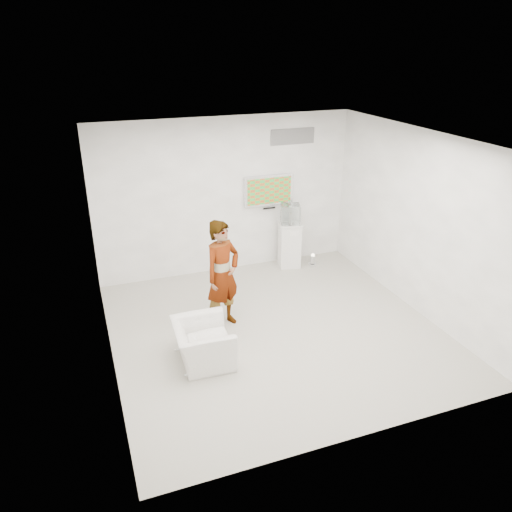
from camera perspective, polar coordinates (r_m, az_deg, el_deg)
name	(u,v)px	position (r m, az deg, el deg)	size (l,w,h in m)	color
room	(276,243)	(7.36, 2.35, 1.53)	(5.01, 5.01, 3.00)	#A5A297
tv	(269,190)	(9.80, 1.44, 7.51)	(1.00, 0.08, 0.60)	silver
logo_decal	(293,136)	(9.80, 4.22, 13.47)	(0.90, 0.02, 0.30)	slate
person	(223,275)	(7.78, -3.84, -2.16)	(0.65, 0.43, 1.78)	white
armchair	(203,343)	(7.23, -6.09, -9.87)	(0.91, 0.79, 0.59)	white
pedestal	(290,244)	(10.05, 3.85, 1.34)	(0.45, 0.45, 0.93)	white
floor_uplight	(313,260)	(10.21, 6.49, -0.46)	(0.16, 0.16, 0.25)	white
vitrine	(290,214)	(9.83, 3.95, 4.83)	(0.37, 0.37, 0.37)	white
console	(290,217)	(9.85, 3.94, 4.42)	(0.05, 0.16, 0.22)	white
wii_remote	(226,226)	(7.76, -3.40, 3.49)	(0.03, 0.13, 0.03)	white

